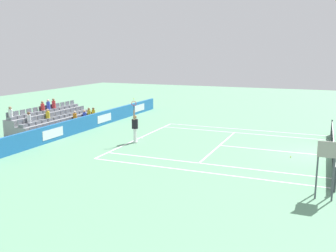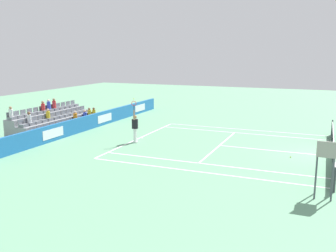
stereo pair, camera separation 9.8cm
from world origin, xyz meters
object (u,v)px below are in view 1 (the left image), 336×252
(tennis_net, at_px, (333,147))
(tennis_player, at_px, (135,127))
(loose_tennis_ball, at_px, (291,157))
(umpire_chair, at_px, (326,161))

(tennis_net, relative_size, tennis_player, 4.19)
(tennis_net, bearing_deg, tennis_player, -83.62)
(tennis_player, bearing_deg, loose_tennis_ball, 90.80)
(tennis_net, height_order, umpire_chair, umpire_chair)
(tennis_net, xyz_separation_m, umpire_chair, (6.76, -0.41, 1.03))
(tennis_net, relative_size, umpire_chair, 5.12)
(umpire_chair, height_order, loose_tennis_ball, umpire_chair)
(tennis_player, height_order, loose_tennis_ball, tennis_player)
(tennis_player, distance_m, umpire_chair, 12.45)
(umpire_chair, xyz_separation_m, loose_tennis_ball, (-5.60, -1.69, -1.49))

